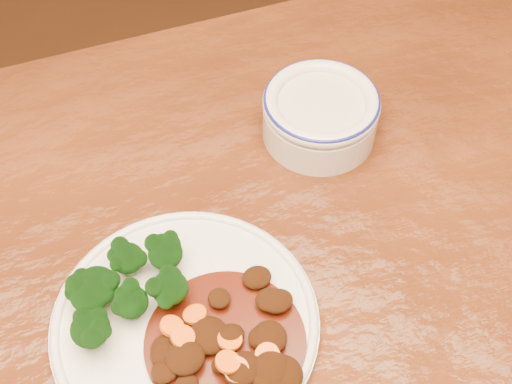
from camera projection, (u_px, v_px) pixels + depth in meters
name	position (u px, v px, depth m)	size (l,w,h in m)	color
dinner_plate	(185.00, 323.00, 0.64)	(0.24, 0.24, 0.02)	white
broccoli_florets	(120.00, 289.00, 0.63)	(0.11, 0.09, 0.04)	#5D8E49
mince_stew	(230.00, 345.00, 0.61)	(0.14, 0.14, 0.03)	#4A1307
dip_bowl	(320.00, 114.00, 0.76)	(0.13, 0.13, 0.06)	silver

